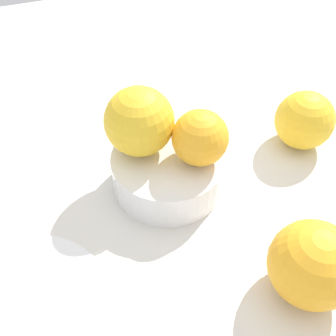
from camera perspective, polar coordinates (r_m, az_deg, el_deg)
ground_plane at (r=50.61cm, az=0.00°, el=-2.93°), size 110.00×110.00×2.00cm
fruit_bowl at (r=48.22cm, az=0.00°, el=-0.47°), size 13.09×13.09×4.63cm
orange_in_bowl_0 at (r=45.07cm, az=-4.00°, el=6.47°), size 7.79×7.79×7.79cm
orange_in_bowl_1 at (r=44.30cm, az=4.48°, el=4.20°), size 6.21×6.21×6.21cm
orange_loose_0 at (r=55.29cm, az=18.39°, el=6.31°), size 7.51×7.51×7.51cm
orange_loose_1 at (r=40.85cm, az=19.44°, el=-12.47°), size 8.34×8.34×8.34cm
side_plate at (r=43.04cm, az=-19.67°, el=-18.07°), size 16.82×16.82×0.80cm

